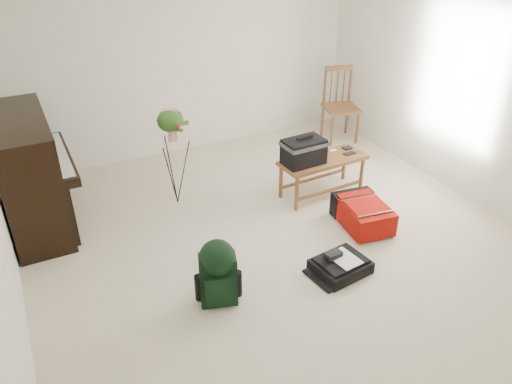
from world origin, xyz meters
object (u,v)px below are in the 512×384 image
dining_chair (340,106)px  black_duffel (340,265)px  piano (31,176)px  red_suitcase (360,211)px  green_backpack (218,270)px  bench (309,154)px  flower_stand (174,157)px

dining_chair → black_duffel: (-1.83, -2.67, -0.45)m
piano → red_suitcase: (3.16, -1.62, -0.45)m
green_backpack → bench: bearing=53.6°
bench → flower_stand: (-1.45, 0.60, 0.01)m
piano → dining_chair: size_ratio=1.39×
piano → bench: piano is taller
dining_chair → flower_stand: size_ratio=0.89×
piano → flower_stand: (1.50, -0.25, -0.01)m
bench → flower_stand: size_ratio=0.89×
piano → dining_chair: piano is taller
piano → green_backpack: (1.26, -2.08, -0.25)m
red_suitcase → black_duffel: (-0.69, -0.61, -0.08)m
dining_chair → red_suitcase: bearing=-105.5°
piano → bench: size_ratio=1.38×
piano → black_duffel: bearing=-42.1°
piano → red_suitcase: piano is taller
black_duffel → green_backpack: bearing=166.1°
red_suitcase → flower_stand: 2.19m
black_duffel → piano: bearing=131.1°
piano → bench: (2.96, -0.86, -0.02)m
piano → dining_chair: bearing=5.8°
bench → piano: bearing=161.3°
piano → bench: bearing=-16.1°
bench → black_duffel: bench is taller
dining_chair → red_suitcase: 2.38m
bench → green_backpack: size_ratio=1.69×
green_backpack → black_duffel: bearing=10.7°
flower_stand → dining_chair: bearing=34.8°
bench → black_duffel: size_ratio=1.95×
dining_chair → black_duffel: bearing=-110.9°
piano → red_suitcase: 3.58m
red_suitcase → green_backpack: 1.96m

